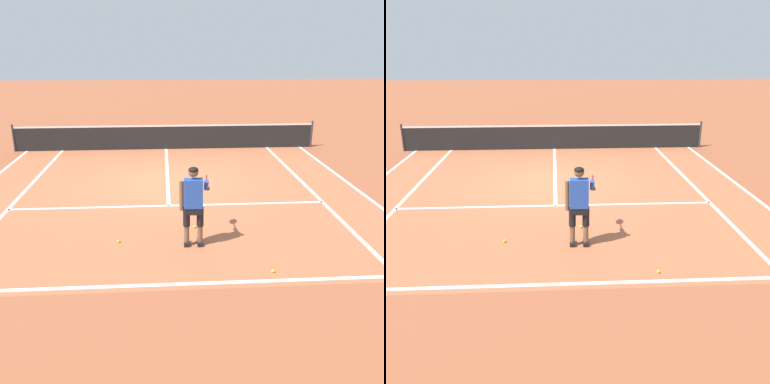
% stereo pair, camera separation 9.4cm
% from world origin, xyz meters
% --- Properties ---
extents(ground_plane, '(80.00, 80.00, 0.00)m').
position_xyz_m(ground_plane, '(0.00, 0.00, 0.00)').
color(ground_plane, '#9E5133').
extents(court_inner_surface, '(10.98, 10.68, 0.00)m').
position_xyz_m(court_inner_surface, '(0.00, -0.81, 0.00)').
color(court_inner_surface, '#B2603D').
rests_on(court_inner_surface, ground).
extents(line_baseline, '(10.98, 0.10, 0.01)m').
position_xyz_m(line_baseline, '(0.00, -5.95, 0.00)').
color(line_baseline, white).
rests_on(line_baseline, ground).
extents(line_service, '(8.23, 0.10, 0.01)m').
position_xyz_m(line_service, '(0.00, -2.07, 0.00)').
color(line_service, white).
rests_on(line_service, ground).
extents(line_centre_service, '(0.10, 6.40, 0.01)m').
position_xyz_m(line_centre_service, '(0.00, 1.13, 0.00)').
color(line_centre_service, white).
rests_on(line_centre_service, ground).
extents(line_singles_left, '(0.10, 10.28, 0.01)m').
position_xyz_m(line_singles_left, '(-4.12, -0.81, 0.00)').
color(line_singles_left, white).
rests_on(line_singles_left, ground).
extents(line_singles_right, '(0.10, 10.28, 0.01)m').
position_xyz_m(line_singles_right, '(4.12, -0.81, 0.00)').
color(line_singles_right, white).
rests_on(line_singles_right, ground).
extents(line_doubles_right, '(0.10, 10.28, 0.01)m').
position_xyz_m(line_doubles_right, '(5.49, -0.81, 0.00)').
color(line_doubles_right, white).
rests_on(line_doubles_right, ground).
extents(tennis_net, '(11.96, 0.08, 1.07)m').
position_xyz_m(tennis_net, '(0.00, 4.33, 0.50)').
color(tennis_net, '#333338').
rests_on(tennis_net, ground).
extents(tennis_player, '(0.66, 1.11, 1.71)m').
position_xyz_m(tennis_player, '(0.48, -4.40, 0.99)').
color(tennis_player, black).
rests_on(tennis_player, ground).
extents(tennis_ball_near_feet, '(0.07, 0.07, 0.07)m').
position_xyz_m(tennis_ball_near_feet, '(0.57, -3.53, 0.03)').
color(tennis_ball_near_feet, '#CCE02D').
rests_on(tennis_ball_near_feet, ground).
extents(tennis_ball_by_baseline, '(0.07, 0.07, 0.07)m').
position_xyz_m(tennis_ball_by_baseline, '(1.87, -5.66, 0.03)').
color(tennis_ball_by_baseline, '#CCE02D').
rests_on(tennis_ball_by_baseline, ground).
extents(tennis_ball_mid_court, '(0.07, 0.07, 0.07)m').
position_xyz_m(tennis_ball_mid_court, '(-1.10, -4.20, 0.03)').
color(tennis_ball_mid_court, '#CCE02D').
rests_on(tennis_ball_mid_court, ground).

